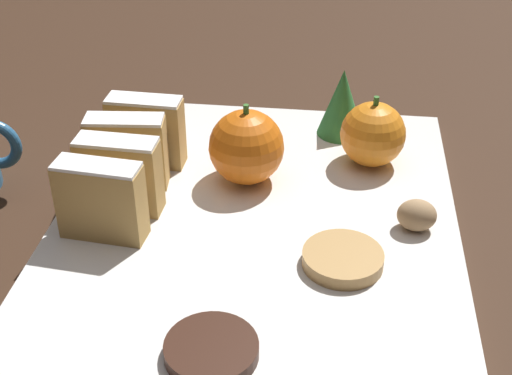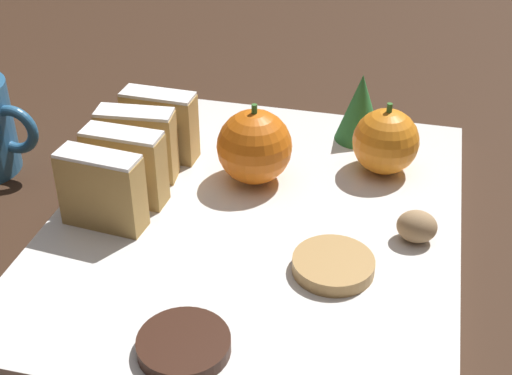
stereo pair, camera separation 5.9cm
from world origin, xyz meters
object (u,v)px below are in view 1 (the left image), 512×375
walnut (417,218)px  chocolate_cookie (211,350)px  orange_far (246,147)px  orange_near (373,134)px

walnut → chocolate_cookie: size_ratio=0.51×
orange_far → walnut: orange_far is taller
orange_far → walnut: bearing=-22.7°
chocolate_cookie → orange_near: bearing=67.8°
orange_near → chocolate_cookie: orange_near is taller
walnut → orange_far: bearing=157.3°
orange_near → walnut: orange_near is taller
orange_near → walnut: (0.04, -0.11, -0.02)m
orange_far → orange_near: bearing=21.3°
orange_near → walnut: size_ratio=2.12×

